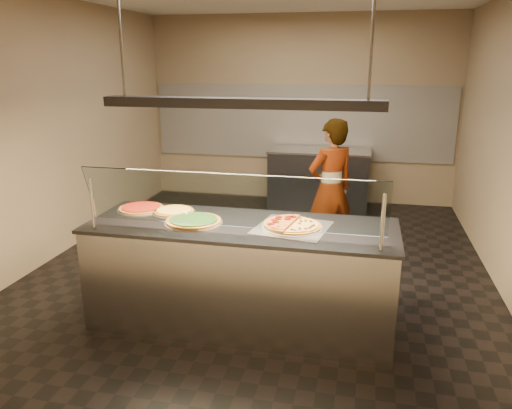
% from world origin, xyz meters
% --- Properties ---
extents(ground, '(5.00, 6.00, 0.02)m').
position_xyz_m(ground, '(0.00, 0.00, -0.01)').
color(ground, black).
rests_on(ground, ground).
extents(wall_back, '(5.00, 0.02, 3.00)m').
position_xyz_m(wall_back, '(0.00, 3.01, 1.50)').
color(wall_back, '#958160').
rests_on(wall_back, ground).
extents(wall_front, '(5.00, 0.02, 3.00)m').
position_xyz_m(wall_front, '(0.00, -3.01, 1.50)').
color(wall_front, '#958160').
rests_on(wall_front, ground).
extents(wall_left, '(0.02, 6.00, 3.00)m').
position_xyz_m(wall_left, '(-2.51, 0.00, 1.50)').
color(wall_left, '#958160').
rests_on(wall_left, ground).
extents(tile_band, '(4.90, 0.02, 1.20)m').
position_xyz_m(tile_band, '(0.00, 2.98, 1.30)').
color(tile_band, silver).
rests_on(tile_band, wall_back).
extents(serving_counter, '(2.65, 0.94, 0.93)m').
position_xyz_m(serving_counter, '(0.08, -1.30, 0.47)').
color(serving_counter, '#B7B7BC').
rests_on(serving_counter, ground).
extents(sneeze_guard, '(2.41, 0.18, 0.54)m').
position_xyz_m(sneeze_guard, '(0.08, -1.64, 1.23)').
color(sneeze_guard, '#B7B7BC').
rests_on(sneeze_guard, serving_counter).
extents(perforated_tray, '(0.67, 0.67, 0.01)m').
position_xyz_m(perforated_tray, '(0.52, -1.30, 0.94)').
color(perforated_tray, silver).
rests_on(perforated_tray, serving_counter).
extents(half_pizza_pepperoni, '(0.32, 0.51, 0.05)m').
position_xyz_m(half_pizza_pepperoni, '(0.40, -1.30, 0.96)').
color(half_pizza_pepperoni, brown).
rests_on(half_pizza_pepperoni, perforated_tray).
extents(half_pizza_sausage, '(0.32, 0.51, 0.04)m').
position_xyz_m(half_pizza_sausage, '(0.64, -1.30, 0.96)').
color(half_pizza_sausage, brown).
rests_on(half_pizza_sausage, perforated_tray).
extents(pizza_spinach, '(0.51, 0.51, 0.03)m').
position_xyz_m(pizza_spinach, '(-0.34, -1.35, 0.95)').
color(pizza_spinach, silver).
rests_on(pizza_spinach, serving_counter).
extents(pizza_cheese, '(0.39, 0.39, 0.03)m').
position_xyz_m(pizza_cheese, '(-0.61, -1.10, 0.94)').
color(pizza_cheese, silver).
rests_on(pizza_cheese, serving_counter).
extents(pizza_tomato, '(0.44, 0.44, 0.03)m').
position_xyz_m(pizza_tomato, '(-0.95, -1.07, 0.94)').
color(pizza_tomato, silver).
rests_on(pizza_tomato, serving_counter).
extents(pizza_spatula, '(0.29, 0.17, 0.02)m').
position_xyz_m(pizza_spatula, '(-0.43, -1.18, 0.96)').
color(pizza_spatula, '#B7B7BC').
rests_on(pizza_spatula, pizza_spinach).
extents(prep_table, '(1.58, 0.74, 0.93)m').
position_xyz_m(prep_table, '(0.38, 2.55, 0.47)').
color(prep_table, '#313136').
rests_on(prep_table, ground).
extents(worker, '(0.72, 0.68, 1.65)m').
position_xyz_m(worker, '(0.71, 0.51, 0.83)').
color(worker, '#3C3745').
rests_on(worker, ground).
extents(heat_lamp_housing, '(2.30, 0.18, 0.08)m').
position_xyz_m(heat_lamp_housing, '(0.08, -1.30, 1.95)').
color(heat_lamp_housing, '#313136').
rests_on(heat_lamp_housing, ceiling).
extents(lamp_rod_left, '(0.02, 0.02, 1.01)m').
position_xyz_m(lamp_rod_left, '(-0.92, -1.30, 2.50)').
color(lamp_rod_left, '#B7B7BC').
rests_on(lamp_rod_left, ceiling).
extents(lamp_rod_right, '(0.02, 0.02, 1.01)m').
position_xyz_m(lamp_rod_right, '(1.08, -1.30, 2.50)').
color(lamp_rod_right, '#B7B7BC').
rests_on(lamp_rod_right, ceiling).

